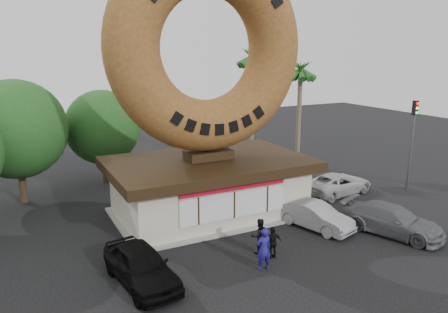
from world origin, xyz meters
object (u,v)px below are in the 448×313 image
(giant_donut, at_px, (208,48))
(person_left, at_px, (264,249))
(donut_shop, at_px, (209,185))
(traffic_signal, at_px, (413,134))
(car_black, at_px, (141,266))
(street_lamp, at_px, (129,117))
(car_grey, at_px, (392,220))
(person_center, at_px, (259,236))
(person_right, at_px, (273,243))
(car_silver, at_px, (315,216))
(car_white, at_px, (338,184))

(giant_donut, relative_size, person_left, 5.83)
(person_left, bearing_deg, donut_shop, -91.76)
(traffic_signal, height_order, person_left, traffic_signal)
(donut_shop, height_order, car_black, donut_shop)
(street_lamp, relative_size, traffic_signal, 1.32)
(traffic_signal, distance_m, car_black, 20.35)
(giant_donut, height_order, person_left, giant_donut)
(person_left, bearing_deg, car_black, -9.99)
(person_left, relative_size, car_black, 0.41)
(giant_donut, relative_size, car_grey, 2.17)
(person_center, xyz_separation_m, person_right, (0.29, -0.70, -0.10))
(car_silver, bearing_deg, person_right, -171.01)
(person_center, bearing_deg, traffic_signal, -157.29)
(person_center, bearing_deg, car_silver, -156.26)
(person_center, height_order, person_right, person_center)
(person_right, distance_m, car_white, 10.66)
(traffic_signal, bearing_deg, person_center, -165.46)
(giant_donut, distance_m, person_right, 10.70)
(person_center, distance_m, person_right, 0.77)
(car_black, bearing_deg, donut_shop, 37.98)
(donut_shop, height_order, car_white, donut_shop)
(donut_shop, xyz_separation_m, giant_donut, (0.00, 0.02, 7.60))
(car_grey, bearing_deg, car_silver, 120.65)
(person_center, distance_m, car_grey, 7.40)
(donut_shop, relative_size, car_white, 2.26)
(donut_shop, xyz_separation_m, traffic_signal, (14.00, -1.99, 2.10))
(car_silver, height_order, car_grey, car_grey)
(person_left, relative_size, car_grey, 0.37)
(person_right, bearing_deg, traffic_signal, -159.39)
(person_left, bearing_deg, street_lamp, -82.29)
(giant_donut, bearing_deg, donut_shop, -90.00)
(car_black, bearing_deg, giant_donut, 38.05)
(donut_shop, bearing_deg, person_left, -95.56)
(traffic_signal, distance_m, car_silver, 10.61)
(giant_donut, bearing_deg, street_lamp, 100.51)
(car_black, bearing_deg, car_silver, 0.44)
(donut_shop, distance_m, traffic_signal, 14.30)
(traffic_signal, distance_m, car_white, 5.96)
(car_grey, bearing_deg, giant_donut, 114.91)
(donut_shop, relative_size, person_center, 6.56)
(giant_donut, relative_size, car_black, 2.37)
(giant_donut, bearing_deg, car_white, -3.23)
(donut_shop, relative_size, person_right, 7.39)
(street_lamp, bearing_deg, car_grey, -61.56)
(street_lamp, bearing_deg, giant_donut, -79.49)
(donut_shop, distance_m, person_right, 6.42)
(person_right, distance_m, car_silver, 4.35)
(car_black, bearing_deg, traffic_signal, 3.61)
(car_grey, relative_size, car_white, 1.04)
(donut_shop, relative_size, car_grey, 2.18)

